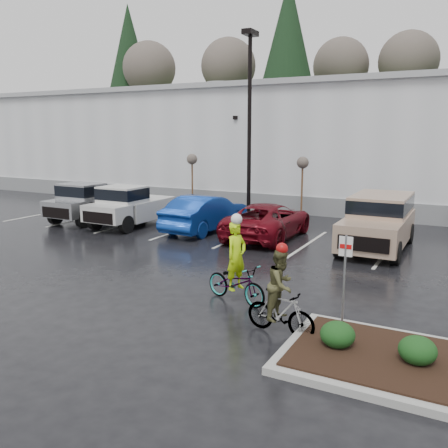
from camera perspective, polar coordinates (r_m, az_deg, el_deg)
The scene contains 16 objects.
ground at distance 12.49m, azimuth -3.68°, elevation -9.68°, with size 120.00×120.00×0.00m, color black.
warehouse at distance 32.53m, azimuth 17.14°, elevation 9.20°, with size 60.50×15.50×7.20m.
wooded_ridge at distance 55.30m, azimuth 21.68°, elevation 8.79°, with size 80.00×25.00×6.00m, color #1E3817.
lamppost at distance 24.20m, azimuth 3.09°, elevation 14.03°, with size 0.50×1.00×9.22m.
sapling_west at distance 27.00m, azimuth -3.87°, elevation 7.42°, with size 0.60×0.60×3.20m.
sapling_mid at distance 24.24m, azimuth 9.43°, elevation 6.89°, with size 0.60×0.60×3.20m.
shrub_a at distance 10.02m, azimuth 13.50°, elevation -12.80°, with size 0.70×0.70×0.52m, color black.
shrub_b at distance 9.82m, azimuth 22.26°, elevation -13.88°, with size 0.70×0.70×0.52m, color black.
fire_lane_sign at distance 10.83m, azimuth 14.31°, elevation -5.43°, with size 0.30×0.05×2.20m.
pickup_silver at distance 24.87m, azimuth -15.26°, elevation 2.70°, with size 2.10×5.20×1.96m, color #95969B, non-canonical shape.
pickup_white at distance 23.16m, azimuth -10.65°, elevation 2.31°, with size 2.10×5.20×1.96m, color beige, non-canonical shape.
car_blue at distance 21.40m, azimuth -2.22°, elevation 1.35°, with size 1.73×4.96×1.63m, color #0D3494.
car_red at distance 20.04m, azimuth 5.32°, elevation 0.43°, with size 2.46×5.34×1.49m, color maroon.
suv_tan at distance 18.78m, azimuth 17.99°, elevation 0.11°, with size 2.20×5.10×2.06m, color tan, non-canonical shape.
cyclist_hivis at distance 12.47m, azimuth 1.49°, elevation -6.15°, with size 2.06×1.19×2.36m.
cyclist_olive at distance 10.60m, azimuth 6.84°, elevation -9.14°, with size 1.64×0.81×2.08m.
Camera 1 is at (6.13, -9.94, 4.41)m, focal length 38.00 mm.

